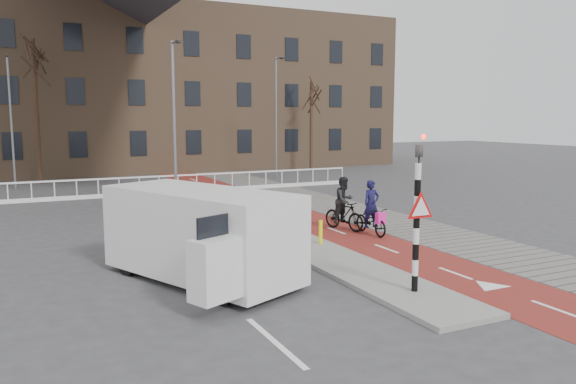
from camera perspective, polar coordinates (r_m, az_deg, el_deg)
name	(u,v)px	position (r m, az deg, el deg)	size (l,w,h in m)	color
ground	(384,271)	(15.01, 9.74, -7.91)	(120.00, 120.00, 0.00)	#38383A
bike_lane	(277,210)	(24.24, -1.10, -1.82)	(2.50, 60.00, 0.01)	maroon
sidewalk	(333,205)	(25.52, 4.62, -1.36)	(3.00, 60.00, 0.01)	slate
curb_island	(293,241)	(17.98, 0.48, -4.99)	(1.80, 16.00, 0.12)	gray
traffic_signal	(418,209)	(12.65, 13.03, -1.69)	(0.80, 0.80, 3.68)	black
bollard	(321,232)	(17.30, 3.33, -4.08)	(0.12, 0.12, 0.73)	#F6F70D
cyclist_near	(371,216)	(19.32, 8.45, -2.46)	(0.64, 1.77, 1.86)	black
cyclist_far	(344,208)	(19.90, 5.72, -1.64)	(1.01, 1.83, 1.90)	black
van	(201,233)	(13.88, -8.85, -4.15)	(4.02, 5.61, 2.24)	silver
railing	(98,192)	(29.19, -18.70, -0.01)	(28.00, 0.10, 0.99)	silver
townhouse_row	(96,64)	(44.25, -18.97, 12.21)	(46.00, 10.00, 15.90)	#7F6047
tree_mid	(37,112)	(36.84, -24.18, 7.42)	(0.26, 0.26, 8.53)	black
tree_right	(311,127)	(41.48, 2.38, 6.65)	(0.24, 0.24, 6.52)	black
streetlight_near	(174,128)	(23.98, -11.47, 6.41)	(0.12, 0.12, 7.08)	slate
streetlight_left	(11,123)	(34.48, -26.29, 6.31)	(0.12, 0.12, 7.30)	slate
streetlight_right	(276,118)	(36.60, -1.22, 7.48)	(0.12, 0.12, 7.75)	slate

